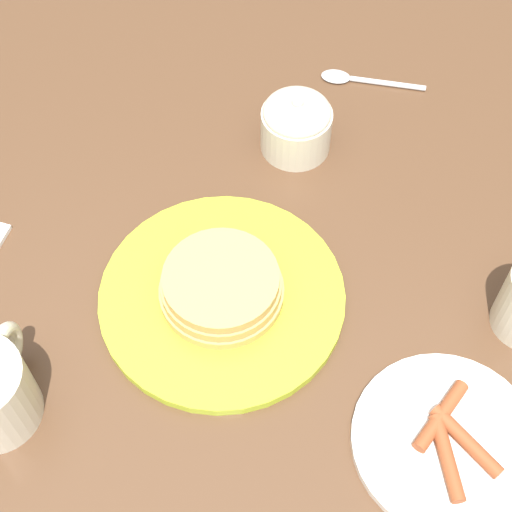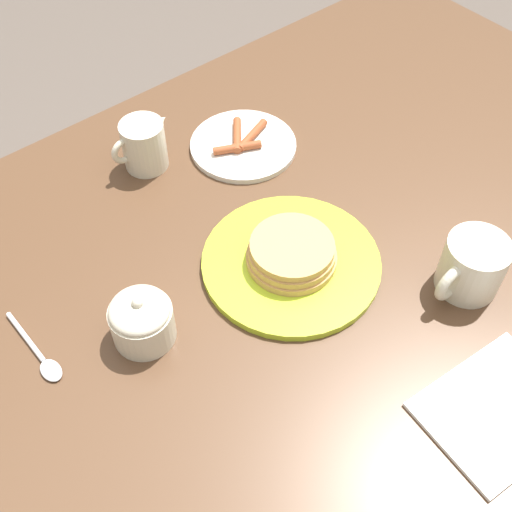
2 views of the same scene
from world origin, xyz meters
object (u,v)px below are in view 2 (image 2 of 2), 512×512
object	(u,v)px
creamer_pitcher	(144,144)
spoon	(41,357)
coffee_mug	(471,266)
napkin	(499,410)
pancake_plate	(291,258)
side_plate_bacon	(243,145)
sugar_bowl	(142,319)

from	to	relation	value
creamer_pitcher	spoon	bearing A→B (deg)	35.58
coffee_mug	napkin	world-z (taller)	coffee_mug
pancake_plate	side_plate_bacon	distance (m)	0.27
coffee_mug	creamer_pitcher	distance (m)	0.55
pancake_plate	spoon	world-z (taller)	pancake_plate
side_plate_bacon	spoon	bearing A→B (deg)	18.50
creamer_pitcher	napkin	distance (m)	0.66
sugar_bowl	spoon	bearing A→B (deg)	-23.97
side_plate_bacon	pancake_plate	bearing A→B (deg)	66.14
spoon	napkin	bearing A→B (deg)	133.15
pancake_plate	coffee_mug	size ratio (longest dim) A/B	2.19
napkin	spoon	world-z (taller)	spoon
creamer_pitcher	side_plate_bacon	bearing A→B (deg)	155.17
creamer_pitcher	napkin	xyz separation A→B (m)	(-0.09, 0.66, -0.04)
spoon	pancake_plate	bearing A→B (deg)	165.73
creamer_pitcher	napkin	size ratio (longest dim) A/B	0.55
coffee_mug	napkin	size ratio (longest dim) A/B	0.60
creamer_pitcher	sugar_bowl	distance (m)	0.34
pancake_plate	coffee_mug	bearing A→B (deg)	131.95
side_plate_bacon	napkin	world-z (taller)	side_plate_bacon
coffee_mug	sugar_bowl	size ratio (longest dim) A/B	1.41
coffee_mug	spoon	distance (m)	0.60
sugar_bowl	napkin	world-z (taller)	sugar_bowl
creamer_pitcher	sugar_bowl	size ratio (longest dim) A/B	1.30
coffee_mug	creamer_pitcher	world-z (taller)	creamer_pitcher
pancake_plate	side_plate_bacon	size ratio (longest dim) A/B	1.44
coffee_mug	side_plate_bacon	bearing A→B (deg)	-82.40
napkin	creamer_pitcher	bearing A→B (deg)	-82.48
pancake_plate	side_plate_bacon	bearing A→B (deg)	-113.86
coffee_mug	creamer_pitcher	size ratio (longest dim) A/B	1.08
creamer_pitcher	spoon	distance (m)	0.39
side_plate_bacon	spoon	world-z (taller)	side_plate_bacon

